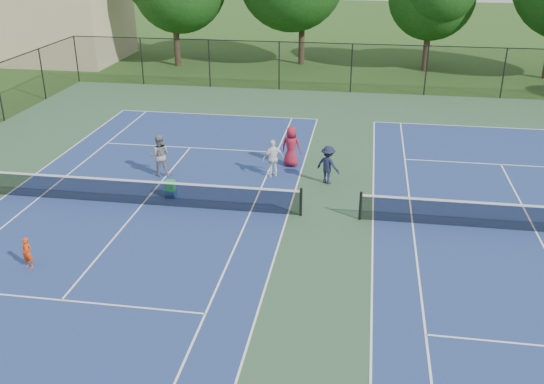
% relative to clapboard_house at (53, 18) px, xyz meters
% --- Properties ---
extents(ground, '(140.00, 140.00, 0.00)m').
position_rel_clapboard_house_xyz_m(ground, '(23.00, -25.00, -3.09)').
color(ground, '#234716').
rests_on(ground, ground).
extents(court_pad, '(36.00, 36.00, 0.01)m').
position_rel_clapboard_house_xyz_m(court_pad, '(23.00, -25.00, -3.09)').
color(court_pad, '#305539').
rests_on(court_pad, ground).
extents(tennis_court_left, '(12.00, 23.83, 1.07)m').
position_rel_clapboard_house_xyz_m(tennis_court_left, '(16.00, -25.00, -2.99)').
color(tennis_court_left, navy).
rests_on(tennis_court_left, ground).
extents(tennis_court_right, '(12.00, 23.83, 1.07)m').
position_rel_clapboard_house_xyz_m(tennis_court_right, '(30.00, -25.00, -2.99)').
color(tennis_court_right, navy).
rests_on(tennis_court_right, ground).
extents(perimeter_fence, '(36.08, 36.08, 3.02)m').
position_rel_clapboard_house_xyz_m(perimeter_fence, '(23.00, -25.00, -1.49)').
color(perimeter_fence, black).
rests_on(perimeter_fence, ground).
extents(clapboard_house, '(10.80, 8.10, 7.65)m').
position_rel_clapboard_house_xyz_m(clapboard_house, '(0.00, 0.00, 0.00)').
color(clapboard_house, tan).
rests_on(clapboard_house, ground).
extents(child_player, '(0.40, 0.29, 1.00)m').
position_rel_clapboard_house_xyz_m(child_player, '(14.20, -29.87, -2.59)').
color(child_player, red).
rests_on(child_player, ground).
extents(instructor, '(0.99, 0.85, 1.77)m').
position_rel_clapboard_house_xyz_m(instructor, '(15.75, -22.07, -2.21)').
color(instructor, gray).
rests_on(instructor, ground).
extents(bystander_a, '(0.99, 0.82, 1.58)m').
position_rel_clapboard_house_xyz_m(bystander_a, '(20.39, -21.45, -2.30)').
color(bystander_a, white).
rests_on(bystander_a, ground).
extents(bystander_b, '(1.17, 1.00, 1.58)m').
position_rel_clapboard_house_xyz_m(bystander_b, '(22.67, -21.84, -2.30)').
color(bystander_b, '#191B37').
rests_on(bystander_b, ground).
extents(bystander_c, '(0.95, 0.71, 1.76)m').
position_rel_clapboard_house_xyz_m(bystander_c, '(20.97, -20.15, -2.21)').
color(bystander_c, maroon).
rests_on(bystander_c, ground).
extents(ball_crate, '(0.41, 0.36, 0.32)m').
position_rel_clapboard_house_xyz_m(ball_crate, '(16.87, -24.21, -2.93)').
color(ball_crate, navy).
rests_on(ball_crate, ground).
extents(ball_hopper, '(0.35, 0.29, 0.38)m').
position_rel_clapboard_house_xyz_m(ball_hopper, '(16.87, -24.21, -2.58)').
color(ball_hopper, green).
rests_on(ball_hopper, ball_crate).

